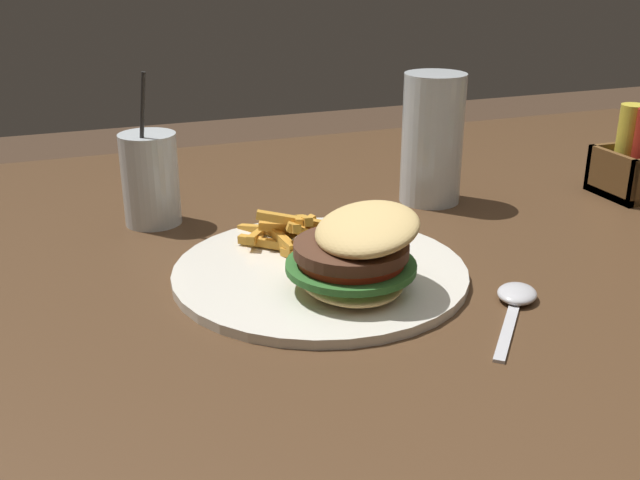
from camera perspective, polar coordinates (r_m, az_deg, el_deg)
The scene contains 6 objects.
dining_table at distance 0.82m, azimuth 15.61°, elevation -7.81°, with size 1.35×1.37×0.71m.
meal_plate_near at distance 0.75m, azimuth 1.16°, elevation -1.64°, with size 0.31×0.31×0.10m.
beer_glass at distance 1.00m, azimuth 8.54°, elevation 7.52°, with size 0.08×0.08×0.17m.
juice_glass at distance 0.93m, azimuth -12.78°, elevation 4.39°, with size 0.07×0.07×0.19m.
spoon at distance 0.74m, azimuth 14.70°, elevation -4.29°, with size 0.13×0.12×0.01m.
condiment_caddy at distance 1.11m, azimuth 22.91°, elevation 5.44°, with size 0.09×0.09×0.12m.
Camera 1 is at (0.56, -0.45, 1.03)m, focal length 42.00 mm.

